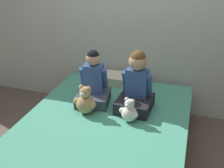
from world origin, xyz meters
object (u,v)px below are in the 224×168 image
Objects in this scene: bed at (106,136)px; child_on_right at (136,87)px; pillow_at_headboard at (127,80)px; teddy_bear_held_by_right_child at (129,112)px; teddy_bear_held_by_left_child at (85,102)px; child_on_left at (93,84)px.

bed is 3.18× the size of child_on_right.
child_on_right reaches higher than bed.
child_on_right is 0.61m from pillow_at_headboard.
child_on_right is at bearing 50.80° from bed.
child_on_right is at bearing 108.03° from teddy_bear_held_by_right_child.
teddy_bear_held_by_left_child is at bearing -163.83° from teddy_bear_held_by_right_child.
teddy_bear_held_by_left_child reaches higher than pillow_at_headboard.
teddy_bear_held_by_left_child is (-0.23, 0.04, 0.35)m from bed.
pillow_at_headboard is (0.00, 0.82, 0.27)m from bed.
bed is at bearing -58.90° from child_on_left.
child_on_right is 2.53× the size of teddy_bear_held_by_right_child.
teddy_bear_held_by_right_child is at bearing -87.78° from child_on_right.
teddy_bear_held_by_right_child is (0.46, -0.26, -0.11)m from child_on_left.
teddy_bear_held_by_left_child is at bearing 170.91° from bed.
child_on_right is 2.04× the size of teddy_bear_held_by_left_child.
teddy_bear_held_by_right_child is (0.46, -0.02, -0.02)m from teddy_bear_held_by_left_child.
teddy_bear_held_by_right_child is at bearing 4.49° from bed.
child_on_right is at bearing -7.96° from child_on_left.
teddy_bear_held_by_left_child is at bearing -106.30° from pillow_at_headboard.
child_on_left is at bearing -113.42° from pillow_at_headboard.
child_on_left is 1.92× the size of teddy_bear_held_by_left_child.
pillow_at_headboard is (0.23, 0.78, -0.07)m from teddy_bear_held_by_left_child.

